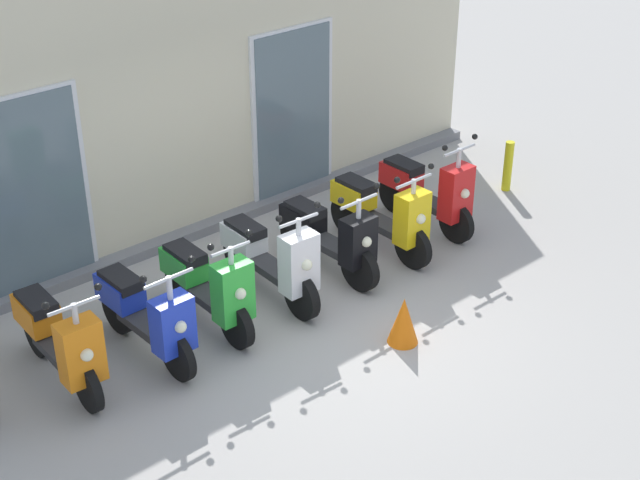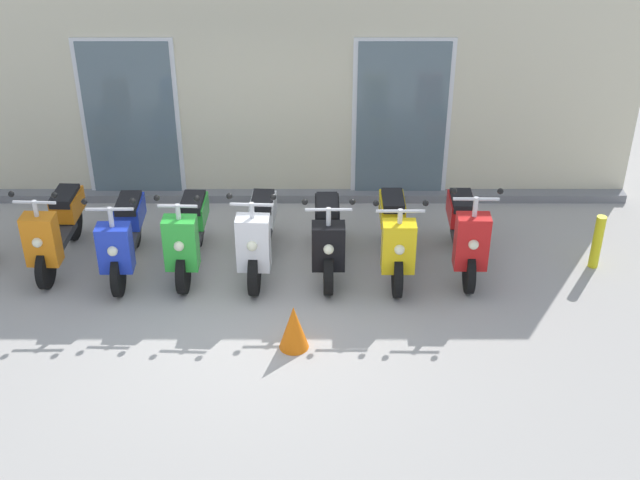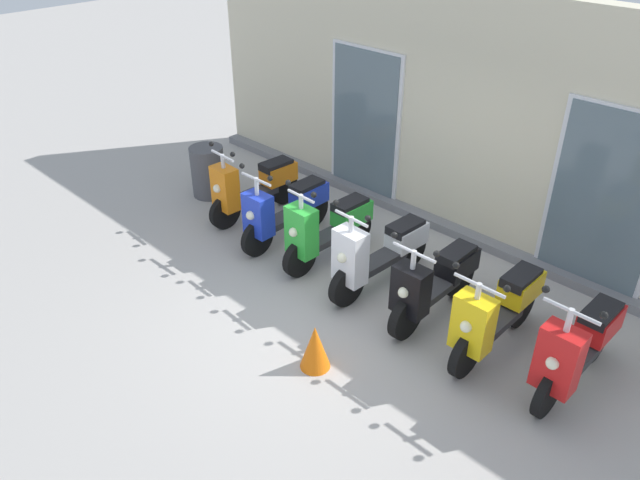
# 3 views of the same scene
# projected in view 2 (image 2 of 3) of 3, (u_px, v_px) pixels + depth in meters

# --- Properties ---
(ground_plane) EXTENTS (40.00, 40.00, 0.00)m
(ground_plane) POSITION_uv_depth(u_px,v_px,m) (256.00, 304.00, 9.91)
(ground_plane) COLOR #A8A39E
(storefront_facade) EXTENTS (9.95, 0.50, 3.26)m
(storefront_facade) POSITION_uv_depth(u_px,v_px,m) (264.00, 87.00, 11.44)
(storefront_facade) COLOR beige
(storefront_facade) RESTS_ON ground_plane
(scooter_orange) EXTENTS (0.56, 1.60, 1.24)m
(scooter_orange) POSITION_uv_depth(u_px,v_px,m) (55.00, 228.00, 10.41)
(scooter_orange) COLOR black
(scooter_orange) RESTS_ON ground_plane
(scooter_blue) EXTENTS (0.60, 1.59, 1.24)m
(scooter_blue) POSITION_uv_depth(u_px,v_px,m) (123.00, 235.00, 10.29)
(scooter_blue) COLOR black
(scooter_blue) RESTS_ON ground_plane
(scooter_green) EXTENTS (0.52, 1.55, 1.25)m
(scooter_green) POSITION_uv_depth(u_px,v_px,m) (187.00, 234.00, 10.31)
(scooter_green) COLOR black
(scooter_green) RESTS_ON ground_plane
(scooter_white) EXTENTS (0.56, 1.68, 1.29)m
(scooter_white) POSITION_uv_depth(u_px,v_px,m) (257.00, 233.00, 10.32)
(scooter_white) COLOR black
(scooter_white) RESTS_ON ground_plane
(scooter_black) EXTENTS (0.60, 1.58, 1.22)m
(scooter_black) POSITION_uv_depth(u_px,v_px,m) (326.00, 235.00, 10.33)
(scooter_black) COLOR black
(scooter_black) RESTS_ON ground_plane
(scooter_yellow) EXTENTS (0.62, 1.63, 1.23)m
(scooter_yellow) POSITION_uv_depth(u_px,v_px,m) (393.00, 234.00, 10.27)
(scooter_yellow) COLOR black
(scooter_yellow) RESTS_ON ground_plane
(scooter_red) EXTENTS (0.58, 1.56, 1.34)m
(scooter_red) POSITION_uv_depth(u_px,v_px,m) (464.00, 231.00, 10.31)
(scooter_red) COLOR black
(scooter_red) RESTS_ON ground_plane
(traffic_cone) EXTENTS (0.32, 0.32, 0.52)m
(traffic_cone) POSITION_uv_depth(u_px,v_px,m) (292.00, 327.00, 9.11)
(traffic_cone) COLOR orange
(traffic_cone) RESTS_ON ground_plane
(curb_bollard) EXTENTS (0.12, 0.12, 0.70)m
(curb_bollard) POSITION_uv_depth(u_px,v_px,m) (596.00, 242.00, 10.42)
(curb_bollard) COLOR yellow
(curb_bollard) RESTS_ON ground_plane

